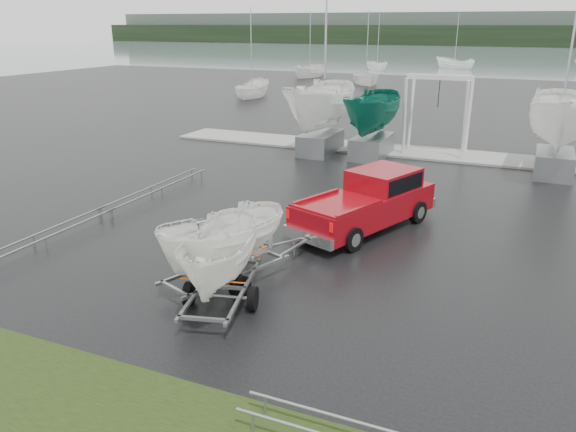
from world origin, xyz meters
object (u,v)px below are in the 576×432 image
Objects in this scene: trailer_hitched at (223,197)px; boat_hoist at (438,104)px; pickup_truck at (371,199)px; trailer_parked at (219,209)px.

trailer_hitched reaches higher than boat_hoist.
trailer_hitched is (-2.25, -5.93, 1.46)m from pickup_truck.
trailer_parked is 19.04m from boat_hoist.
trailer_parked reaches higher than pickup_truck.
boat_hoist is at bearing 69.95° from trailer_parked.
pickup_truck is 1.33× the size of trailer_parked.
pickup_truck is 7.24m from trailer_parked.
boat_hoist is at bearing 110.39° from pickup_truck.
boat_hoist is (0.09, 12.09, 1.68)m from pickup_truck.
trailer_hitched reaches higher than pickup_truck.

